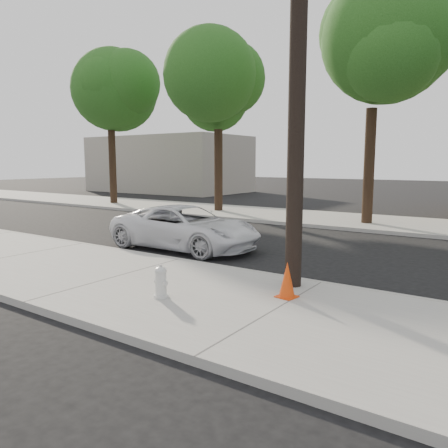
{
  "coord_description": "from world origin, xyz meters",
  "views": [
    {
      "loc": [
        7.42,
        -10.78,
        2.69
      ],
      "look_at": [
        0.65,
        -0.94,
        1.0
      ],
      "focal_mm": 35.0,
      "sensor_mm": 36.0,
      "label": 1
    }
  ],
  "objects_px": {
    "fire_hydrant": "(161,283)",
    "traffic_cone": "(287,280)",
    "police_cruiser": "(185,227)",
    "utility_pole": "(298,58)"
  },
  "relations": [
    {
      "from": "police_cruiser",
      "to": "fire_hydrant",
      "type": "relative_size",
      "value": 8.18
    },
    {
      "from": "fire_hydrant",
      "to": "utility_pole",
      "type": "bearing_deg",
      "value": 59.26
    },
    {
      "from": "utility_pole",
      "to": "traffic_cone",
      "type": "relative_size",
      "value": 13.14
    },
    {
      "from": "utility_pole",
      "to": "police_cruiser",
      "type": "xyz_separation_m",
      "value": [
        -4.82,
        2.33,
        -4.02
      ]
    },
    {
      "from": "utility_pole",
      "to": "fire_hydrant",
      "type": "relative_size",
      "value": 15.1
    },
    {
      "from": "fire_hydrant",
      "to": "traffic_cone",
      "type": "bearing_deg",
      "value": 42.37
    },
    {
      "from": "utility_pole",
      "to": "traffic_cone",
      "type": "height_order",
      "value": "utility_pole"
    },
    {
      "from": "utility_pole",
      "to": "fire_hydrant",
      "type": "height_order",
      "value": "utility_pole"
    },
    {
      "from": "police_cruiser",
      "to": "fire_hydrant",
      "type": "height_order",
      "value": "police_cruiser"
    },
    {
      "from": "fire_hydrant",
      "to": "traffic_cone",
      "type": "distance_m",
      "value": 2.39
    }
  ]
}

